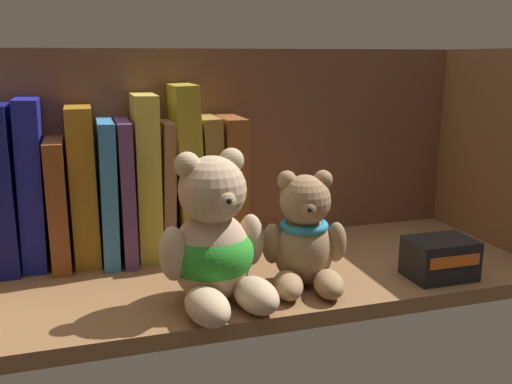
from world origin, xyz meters
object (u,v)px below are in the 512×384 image
(book_3, at_px, (32,183))
(small_product_box, at_px, (440,258))
(book_7, at_px, (125,188))
(book_12, at_px, (229,181))
(book_4, at_px, (59,201))
(book_9, at_px, (166,187))
(book_2, at_px, (5,187))
(teddy_bear_larger, at_px, (214,245))
(book_10, at_px, (185,169))
(book_11, at_px, (208,182))
(book_5, at_px, (83,184))
(book_8, at_px, (145,175))
(teddy_bear_smaller, at_px, (305,238))
(book_6, at_px, (107,189))

(book_3, relative_size, small_product_box, 2.72)
(book_7, height_order, book_12, same)
(book_12, bearing_deg, book_4, 180.00)
(book_4, distance_m, book_9, 0.15)
(book_2, distance_m, teddy_bear_larger, 0.32)
(book_10, height_order, book_12, book_10)
(book_3, xyz_separation_m, book_12, (0.28, 0.00, -0.02))
(book_11, bearing_deg, book_9, 180.00)
(book_5, bearing_deg, book_9, 0.00)
(book_7, height_order, book_9, book_7)
(book_8, xyz_separation_m, teddy_bear_larger, (0.05, -0.20, -0.05))
(book_2, bearing_deg, book_8, 0.00)
(book_9, bearing_deg, book_8, 180.00)
(book_8, distance_m, book_9, 0.04)
(book_8, xyz_separation_m, book_10, (0.06, 0.00, 0.01))
(book_3, distance_m, teddy_bear_smaller, 0.38)
(teddy_bear_larger, bearing_deg, book_3, 135.78)
(book_7, xyz_separation_m, book_10, (0.09, 0.00, 0.02))
(book_9, distance_m, teddy_bear_smaller, 0.24)
(book_5, relative_size, teddy_bear_larger, 1.20)
(book_9, bearing_deg, book_5, 180.00)
(book_2, bearing_deg, teddy_bear_smaller, -27.37)
(book_4, xyz_separation_m, book_5, (0.03, 0.00, 0.02))
(book_7, relative_size, book_12, 1.00)
(book_5, relative_size, book_7, 1.10)
(book_4, height_order, book_10, book_10)
(book_5, distance_m, book_6, 0.03)
(book_2, height_order, book_8, book_8)
(book_5, xyz_separation_m, teddy_bear_larger, (0.14, -0.20, -0.04))
(small_product_box, bearing_deg, book_7, 151.02)
(book_10, bearing_deg, book_12, 0.00)
(book_8, xyz_separation_m, small_product_box, (0.36, -0.21, -0.09))
(book_2, distance_m, book_12, 0.32)
(book_3, xyz_separation_m, book_7, (0.12, 0.00, -0.02))
(book_8, relative_size, book_10, 0.95)
(book_5, xyz_separation_m, teddy_bear_smaller, (0.26, -0.19, -0.05))
(book_10, bearing_deg, book_2, 180.00)
(book_4, xyz_separation_m, book_10, (0.18, 0.00, 0.04))
(book_5, relative_size, book_9, 1.13)
(book_4, bearing_deg, book_12, 0.00)
(book_4, bearing_deg, small_product_box, -24.14)
(book_7, xyz_separation_m, teddy_bear_smaller, (0.20, -0.19, -0.04))
(book_5, xyz_separation_m, book_9, (0.12, 0.00, -0.01))
(book_5, distance_m, teddy_bear_larger, 0.25)
(book_8, bearing_deg, book_2, 180.00)
(book_2, bearing_deg, book_11, 0.00)
(book_7, height_order, small_product_box, book_7)
(book_8, height_order, book_11, book_8)
(book_5, xyz_separation_m, book_10, (0.15, 0.00, 0.01))
(book_10, relative_size, book_11, 1.23)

